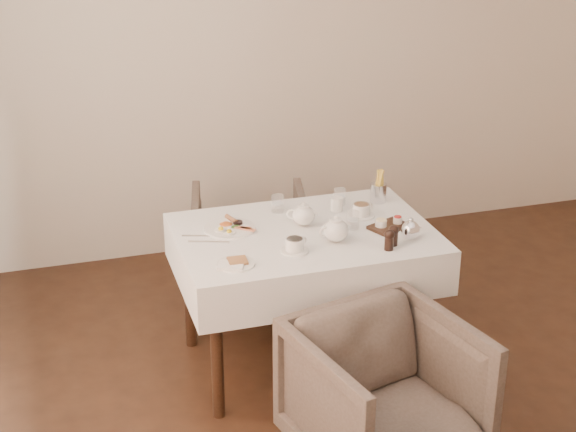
% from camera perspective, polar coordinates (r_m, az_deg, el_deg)
% --- Properties ---
extents(table, '(1.28, 0.88, 0.75)m').
position_cam_1_polar(table, '(4.45, 1.09, -2.39)').
color(table, black).
rests_on(table, ground).
extents(armchair_near, '(0.86, 0.88, 0.67)m').
position_cam_1_polar(armchair_near, '(3.93, 6.31, -11.46)').
color(armchair_near, '#473B34').
rests_on(armchair_near, ground).
extents(armchair_far, '(0.81, 0.82, 0.63)m').
position_cam_1_polar(armchair_far, '(5.31, -2.50, -1.81)').
color(armchair_far, '#473B34').
rests_on(armchair_far, ground).
extents(breakfast_plate, '(0.26, 0.26, 0.03)m').
position_cam_1_polar(breakfast_plate, '(4.44, -3.78, -0.74)').
color(breakfast_plate, white).
rests_on(breakfast_plate, table).
extents(side_plate, '(0.19, 0.18, 0.02)m').
position_cam_1_polar(side_plate, '(4.06, -3.46, -3.11)').
color(side_plate, white).
rests_on(side_plate, table).
extents(teapot_centre, '(0.19, 0.17, 0.13)m').
position_cam_1_polar(teapot_centre, '(4.45, 1.01, 0.15)').
color(teapot_centre, white).
rests_on(teapot_centre, table).
extents(teapot_front, '(0.20, 0.17, 0.14)m').
position_cam_1_polar(teapot_front, '(4.27, 3.11, -0.82)').
color(teapot_front, white).
rests_on(teapot_front, table).
extents(creamer, '(0.06, 0.06, 0.07)m').
position_cam_1_polar(creamer, '(4.64, 3.17, 0.79)').
color(creamer, white).
rests_on(creamer, table).
extents(teacup_near, '(0.14, 0.14, 0.07)m').
position_cam_1_polar(teacup_near, '(4.18, 0.43, -1.92)').
color(teacup_near, white).
rests_on(teacup_near, table).
extents(teacup_far, '(0.14, 0.14, 0.07)m').
position_cam_1_polar(teacup_far, '(4.58, 4.77, 0.34)').
color(teacup_far, white).
rests_on(teacup_far, table).
extents(glass_left, '(0.08, 0.08, 0.09)m').
position_cam_1_polar(glass_left, '(4.62, -0.68, 0.80)').
color(glass_left, silver).
rests_on(glass_left, table).
extents(glass_mid, '(0.07, 0.07, 0.09)m').
position_cam_1_polar(glass_mid, '(4.43, 4.21, -0.26)').
color(glass_mid, silver).
rests_on(glass_mid, table).
extents(glass_right, '(0.08, 0.08, 0.09)m').
position_cam_1_polar(glass_right, '(4.72, 3.36, 1.24)').
color(glass_right, silver).
rests_on(glass_right, table).
extents(condiment_board, '(0.23, 0.19, 0.05)m').
position_cam_1_polar(condiment_board, '(4.47, 6.50, -0.59)').
color(condiment_board, black).
rests_on(condiment_board, table).
extents(pepper_mill_left, '(0.05, 0.05, 0.10)m').
position_cam_1_polar(pepper_mill_left, '(4.22, 6.56, -1.54)').
color(pepper_mill_left, black).
rests_on(pepper_mill_left, table).
extents(pepper_mill_right, '(0.06, 0.06, 0.10)m').
position_cam_1_polar(pepper_mill_right, '(4.27, 6.83, -1.24)').
color(pepper_mill_right, black).
rests_on(pepper_mill_right, table).
extents(silver_pot, '(0.13, 0.11, 0.12)m').
position_cam_1_polar(silver_pot, '(4.33, 7.92, -0.81)').
color(silver_pot, white).
rests_on(silver_pot, table).
extents(fries_cup, '(0.09, 0.09, 0.19)m').
position_cam_1_polar(fries_cup, '(4.76, 5.87, 1.84)').
color(fries_cup, silver).
rests_on(fries_cup, table).
extents(cutlery_fork, '(0.19, 0.08, 0.00)m').
position_cam_1_polar(cutlery_fork, '(4.37, -5.61, -1.29)').
color(cutlery_fork, silver).
rests_on(cutlery_fork, table).
extents(cutlery_knife, '(0.19, 0.08, 0.00)m').
position_cam_1_polar(cutlery_knife, '(4.30, -5.15, -1.67)').
color(cutlery_knife, silver).
rests_on(cutlery_knife, table).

